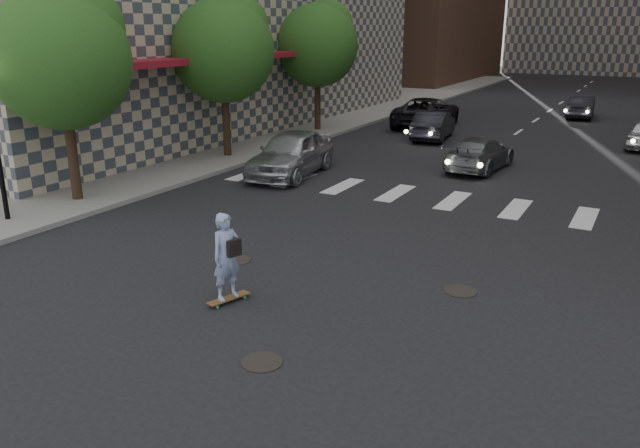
{
  "coord_description": "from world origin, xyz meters",
  "views": [
    {
      "loc": [
        6.51,
        -10.22,
        5.44
      ],
      "look_at": [
        0.33,
        1.16,
        1.3
      ],
      "focal_mm": 35.0,
      "sensor_mm": 36.0,
      "label": 1
    }
  ],
  "objects_px": {
    "silver_sedan": "(291,153)",
    "tree_b": "(226,46)",
    "tree_c": "(319,41)",
    "skateboarder": "(227,257)",
    "traffic_car_e": "(581,107)",
    "traffic_car_c": "(427,112)",
    "tree_a": "(65,53)",
    "traffic_car_b": "(480,153)",
    "traffic_car_a": "(433,125)"
  },
  "relations": [
    {
      "from": "tree_c",
      "to": "skateboarder",
      "type": "xyz_separation_m",
      "value": [
        8.72,
        -19.94,
        -3.65
      ]
    },
    {
      "from": "skateboarder",
      "to": "traffic_car_e",
      "type": "bearing_deg",
      "value": 102.75
    },
    {
      "from": "silver_sedan",
      "to": "traffic_car_b",
      "type": "xyz_separation_m",
      "value": [
        6.0,
        4.37,
        -0.21
      ]
    },
    {
      "from": "traffic_car_a",
      "to": "traffic_car_e",
      "type": "xyz_separation_m",
      "value": [
        5.51,
        11.62,
        -0.02
      ]
    },
    {
      "from": "tree_a",
      "to": "traffic_car_a",
      "type": "xyz_separation_m",
      "value": [
        6.14,
        16.59,
        -3.95
      ]
    },
    {
      "from": "skateboarder",
      "to": "traffic_car_b",
      "type": "bearing_deg",
      "value": 103.18
    },
    {
      "from": "tree_a",
      "to": "traffic_car_c",
      "type": "height_order",
      "value": "tree_a"
    },
    {
      "from": "traffic_car_a",
      "to": "silver_sedan",
      "type": "bearing_deg",
      "value": 70.23
    },
    {
      "from": "tree_b",
      "to": "silver_sedan",
      "type": "distance_m",
      "value": 5.69
    },
    {
      "from": "tree_a",
      "to": "tree_b",
      "type": "bearing_deg",
      "value": 90.0
    },
    {
      "from": "silver_sedan",
      "to": "tree_b",
      "type": "bearing_deg",
      "value": 151.93
    },
    {
      "from": "tree_c",
      "to": "traffic_car_e",
      "type": "relative_size",
      "value": 1.6
    },
    {
      "from": "traffic_car_e",
      "to": "skateboarder",
      "type": "bearing_deg",
      "value": 81.36
    },
    {
      "from": "tree_a",
      "to": "skateboarder",
      "type": "height_order",
      "value": "tree_a"
    },
    {
      "from": "tree_c",
      "to": "silver_sedan",
      "type": "height_order",
      "value": "tree_c"
    },
    {
      "from": "traffic_car_e",
      "to": "tree_a",
      "type": "bearing_deg",
      "value": 64.13
    },
    {
      "from": "tree_a",
      "to": "tree_c",
      "type": "bearing_deg",
      "value": 90.0
    },
    {
      "from": "skateboarder",
      "to": "silver_sedan",
      "type": "relative_size",
      "value": 0.39
    },
    {
      "from": "tree_c",
      "to": "traffic_car_c",
      "type": "bearing_deg",
      "value": 44.02
    },
    {
      "from": "silver_sedan",
      "to": "tree_c",
      "type": "bearing_deg",
      "value": 105.36
    },
    {
      "from": "skateboarder",
      "to": "silver_sedan",
      "type": "distance_m",
      "value": 11.47
    },
    {
      "from": "tree_a",
      "to": "tree_b",
      "type": "distance_m",
      "value": 8.0
    },
    {
      "from": "traffic_car_e",
      "to": "traffic_car_b",
      "type": "bearing_deg",
      "value": 80.99
    },
    {
      "from": "traffic_car_b",
      "to": "traffic_car_c",
      "type": "xyz_separation_m",
      "value": [
        -5.48,
        9.46,
        0.18
      ]
    },
    {
      "from": "tree_b",
      "to": "tree_c",
      "type": "xyz_separation_m",
      "value": [
        0.0,
        8.0,
        0.0
      ]
    },
    {
      "from": "silver_sedan",
      "to": "traffic_car_e",
      "type": "bearing_deg",
      "value": 63.27
    },
    {
      "from": "tree_a",
      "to": "traffic_car_a",
      "type": "distance_m",
      "value": 18.12
    },
    {
      "from": "tree_b",
      "to": "skateboarder",
      "type": "relative_size",
      "value": 3.46
    },
    {
      "from": "traffic_car_e",
      "to": "tree_b",
      "type": "bearing_deg",
      "value": 56.61
    },
    {
      "from": "tree_c",
      "to": "skateboarder",
      "type": "bearing_deg",
      "value": -66.38
    },
    {
      "from": "tree_a",
      "to": "silver_sedan",
      "type": "xyz_separation_m",
      "value": [
        3.95,
        6.49,
        -3.8
      ]
    },
    {
      "from": "tree_c",
      "to": "traffic_car_c",
      "type": "distance_m",
      "value": 7.31
    },
    {
      "from": "tree_b",
      "to": "traffic_car_c",
      "type": "distance_m",
      "value": 13.66
    },
    {
      "from": "tree_b",
      "to": "traffic_car_b",
      "type": "relative_size",
      "value": 1.51
    },
    {
      "from": "skateboarder",
      "to": "traffic_car_e",
      "type": "relative_size",
      "value": 0.46
    },
    {
      "from": "silver_sedan",
      "to": "traffic_car_e",
      "type": "relative_size",
      "value": 1.2
    },
    {
      "from": "tree_a",
      "to": "tree_b",
      "type": "relative_size",
      "value": 1.0
    },
    {
      "from": "traffic_car_a",
      "to": "traffic_car_b",
      "type": "height_order",
      "value": "traffic_car_a"
    },
    {
      "from": "traffic_car_e",
      "to": "traffic_car_c",
      "type": "bearing_deg",
      "value": 44.29
    },
    {
      "from": "tree_b",
      "to": "traffic_car_c",
      "type": "xyz_separation_m",
      "value": [
        4.47,
        12.32,
        -3.84
      ]
    },
    {
      "from": "tree_b",
      "to": "traffic_car_b",
      "type": "xyz_separation_m",
      "value": [
        9.95,
        2.86,
        -4.01
      ]
    },
    {
      "from": "skateboarder",
      "to": "traffic_car_b",
      "type": "relative_size",
      "value": 0.44
    },
    {
      "from": "tree_a",
      "to": "traffic_car_a",
      "type": "bearing_deg",
      "value": 69.7
    },
    {
      "from": "tree_a",
      "to": "tree_c",
      "type": "relative_size",
      "value": 1.0
    },
    {
      "from": "tree_c",
      "to": "traffic_car_e",
      "type": "bearing_deg",
      "value": 46.36
    },
    {
      "from": "tree_a",
      "to": "traffic_car_e",
      "type": "relative_size",
      "value": 1.6
    },
    {
      "from": "silver_sedan",
      "to": "traffic_car_c",
      "type": "height_order",
      "value": "silver_sedan"
    },
    {
      "from": "tree_a",
      "to": "tree_b",
      "type": "height_order",
      "value": "same"
    },
    {
      "from": "tree_a",
      "to": "traffic_car_e",
      "type": "xyz_separation_m",
      "value": [
        11.65,
        28.21,
        -3.97
      ]
    },
    {
      "from": "silver_sedan",
      "to": "traffic_car_a",
      "type": "relative_size",
      "value": 1.17
    }
  ]
}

